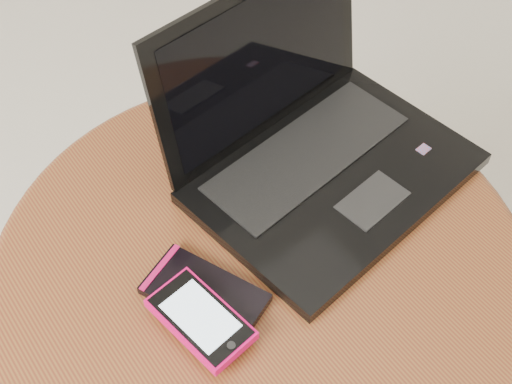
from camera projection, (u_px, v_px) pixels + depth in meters
table at (261, 306)px, 0.83m from camera, size 0.61×0.61×0.48m
laptop at (313, 144)px, 0.81m from camera, size 0.35×0.30×0.21m
phone_black at (204, 294)px, 0.72m from camera, size 0.11×0.14×0.01m
phone_pink at (201, 319)px, 0.68m from camera, size 0.07×0.12×0.01m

